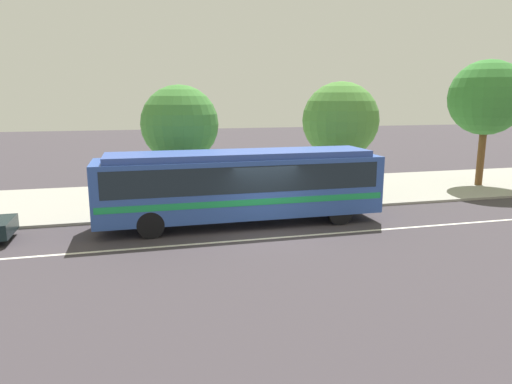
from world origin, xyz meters
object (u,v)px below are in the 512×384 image
object	(u,v)px
pedestrian_waiting_near_sign	(211,183)
transit_bus	(241,182)
street_tree_far_end	(487,98)
bus_stop_sign	(343,169)
street_tree_near_stop	(180,124)
street_tree_mid_block	(340,120)

from	to	relation	value
pedestrian_waiting_near_sign	transit_bus	bearing A→B (deg)	-77.63
transit_bus	street_tree_far_end	size ratio (longest dim) A/B	1.62
bus_stop_sign	street_tree_near_stop	bearing A→B (deg)	162.12
pedestrian_waiting_near_sign	street_tree_mid_block	bearing A→B (deg)	11.55
transit_bus	street_tree_mid_block	bearing A→B (deg)	36.62
street_tree_near_stop	transit_bus	bearing A→B (deg)	-63.28
pedestrian_waiting_near_sign	street_tree_far_end	world-z (taller)	street_tree_far_end
street_tree_near_stop	street_tree_far_end	size ratio (longest dim) A/B	0.79
pedestrian_waiting_near_sign	street_tree_far_end	bearing A→B (deg)	3.90
transit_bus	pedestrian_waiting_near_sign	bearing A→B (deg)	102.37
street_tree_near_stop	bus_stop_sign	bearing A→B (deg)	-17.88
pedestrian_waiting_near_sign	street_tree_mid_block	size ratio (longest dim) A/B	0.30
street_tree_near_stop	street_tree_far_end	xyz separation A→B (m)	(16.98, 0.39, 1.18)
transit_bus	street_tree_far_end	distance (m)	15.95
street_tree_near_stop	pedestrian_waiting_near_sign	bearing A→B (deg)	-27.99
transit_bus	bus_stop_sign	world-z (taller)	transit_bus
pedestrian_waiting_near_sign	street_tree_near_stop	size ratio (longest dim) A/B	0.31
street_tree_far_end	street_tree_mid_block	bearing A→B (deg)	177.45
street_tree_near_stop	street_tree_mid_block	size ratio (longest dim) A/B	0.96
pedestrian_waiting_near_sign	street_tree_far_end	size ratio (longest dim) A/B	0.24
transit_bus	pedestrian_waiting_near_sign	distance (m)	3.43
pedestrian_waiting_near_sign	bus_stop_sign	size ratio (longest dim) A/B	0.65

